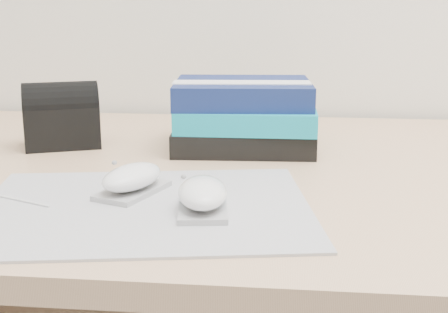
# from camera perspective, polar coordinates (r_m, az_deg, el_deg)

# --- Properties ---
(desk) EXTENTS (1.60, 0.80, 0.73)m
(desk) POSITION_cam_1_polar(r_m,az_deg,el_deg) (1.07, 6.67, -12.25)
(desk) COLOR tan
(desk) RESTS_ON ground
(mousepad) EXTENTS (0.44, 0.37, 0.00)m
(mousepad) POSITION_cam_1_polar(r_m,az_deg,el_deg) (0.75, -7.25, -4.62)
(mousepad) COLOR gray
(mousepad) RESTS_ON desk
(mouse_rear) EXTENTS (0.09, 0.11, 0.04)m
(mouse_rear) POSITION_cam_1_polar(r_m,az_deg,el_deg) (0.79, -8.40, -2.08)
(mouse_rear) COLOR #A7A7AA
(mouse_rear) RESTS_ON mousepad
(mouse_front) EXTENTS (0.07, 0.11, 0.04)m
(mouse_front) POSITION_cam_1_polar(r_m,az_deg,el_deg) (0.72, -1.96, -3.54)
(mouse_front) COLOR #A5A5A8
(mouse_front) RESTS_ON mousepad
(book_stack) EXTENTS (0.24, 0.19, 0.11)m
(book_stack) POSITION_cam_1_polar(r_m,az_deg,el_deg) (1.03, 1.89, 3.79)
(book_stack) COLOR black
(book_stack) RESTS_ON desk
(pouch) EXTENTS (0.14, 0.12, 0.11)m
(pouch) POSITION_cam_1_polar(r_m,az_deg,el_deg) (1.07, -14.62, 3.65)
(pouch) COLOR black
(pouch) RESTS_ON desk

